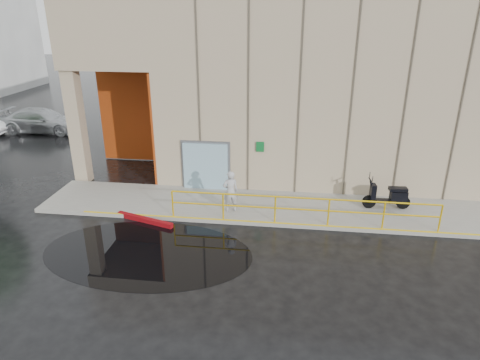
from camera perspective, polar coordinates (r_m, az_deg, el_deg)
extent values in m
plane|color=black|center=(13.62, -10.38, -11.32)|extent=(120.00, 120.00, 0.00)
cube|color=gray|center=(16.95, 7.24, -3.79)|extent=(20.00, 3.00, 0.15)
cube|color=tan|center=(22.16, 13.21, 12.62)|extent=(16.00, 10.00, 8.00)
cube|color=tan|center=(23.15, -13.17, 19.25)|extent=(4.00, 10.00, 3.00)
cube|color=tan|center=(20.19, -20.88, 6.51)|extent=(0.60, 0.60, 5.00)
cube|color=#9C310E|center=(22.28, -13.58, 8.70)|extent=(3.80, 0.15, 4.90)
cube|color=#9C310E|center=(20.04, -10.02, 7.52)|extent=(0.10, 3.50, 4.90)
cube|color=#8CAFC0|center=(18.16, -4.62, 1.80)|extent=(1.90, 0.10, 2.00)
cube|color=slate|center=(18.23, -4.57, 1.89)|extent=(2.10, 0.06, 2.20)
cube|color=#0C5824|center=(17.59, 2.70, 4.45)|extent=(0.32, 0.04, 0.42)
cylinder|color=gold|center=(15.28, 8.32, -2.39)|extent=(9.50, 0.06, 0.06)
cylinder|color=gold|center=(15.47, 8.23, -3.91)|extent=(9.50, 0.06, 0.06)
imported|color=#AAAAAE|center=(16.15, -1.28, -1.51)|extent=(0.69, 0.57, 1.62)
cylinder|color=black|center=(17.33, 16.81, -2.79)|extent=(0.53, 0.14, 0.52)
cylinder|color=black|center=(17.69, 20.91, -2.81)|extent=(0.53, 0.14, 0.52)
cube|color=maroon|center=(16.32, -12.58, -5.19)|extent=(2.34, 0.91, 0.18)
cube|color=black|center=(14.42, -12.27, -9.42)|extent=(6.98, 4.39, 0.01)
imported|color=#B0B4B8|center=(30.06, -24.87, 7.20)|extent=(5.21, 2.20, 1.50)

